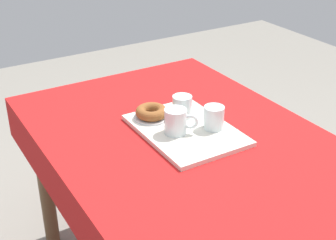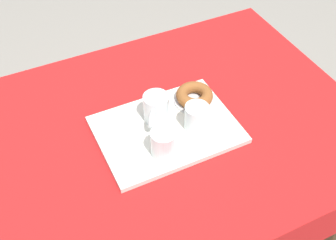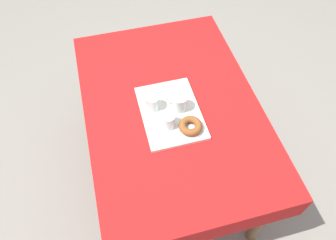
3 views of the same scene
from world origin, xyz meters
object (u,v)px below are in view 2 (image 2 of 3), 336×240
(water_glass_near, at_px, (196,118))
(water_glass_far, at_px, (163,144))
(donut_plate_left, at_px, (194,100))
(sugar_donut_left, at_px, (194,95))
(dining_table, at_px, (150,154))
(tea_mug_left, at_px, (156,109))
(serving_tray, at_px, (167,130))

(water_glass_near, bearing_deg, water_glass_far, -160.02)
(water_glass_far, relative_size, donut_plate_left, 0.65)
(water_glass_near, bearing_deg, sugar_donut_left, 64.36)
(sugar_donut_left, bearing_deg, dining_table, -165.58)
(tea_mug_left, bearing_deg, sugar_donut_left, 7.35)
(dining_table, xyz_separation_m, donut_plate_left, (0.18, 0.05, 0.12))
(water_glass_near, distance_m, sugar_donut_left, 0.11)
(donut_plate_left, bearing_deg, tea_mug_left, -172.65)
(water_glass_near, height_order, sugar_donut_left, water_glass_near)
(dining_table, xyz_separation_m, tea_mug_left, (0.04, 0.03, 0.16))
(dining_table, distance_m, donut_plate_left, 0.22)
(tea_mug_left, distance_m, donut_plate_left, 0.15)
(serving_tray, height_order, donut_plate_left, donut_plate_left)
(tea_mug_left, relative_size, water_glass_near, 1.27)
(serving_tray, relative_size, sugar_donut_left, 3.53)
(water_glass_far, height_order, donut_plate_left, water_glass_far)
(tea_mug_left, distance_m, water_glass_near, 0.13)
(tea_mug_left, xyz_separation_m, water_glass_far, (-0.04, -0.13, -0.00))
(tea_mug_left, height_order, water_glass_far, tea_mug_left)
(sugar_donut_left, bearing_deg, tea_mug_left, -172.65)
(dining_table, distance_m, water_glass_near, 0.21)
(donut_plate_left, height_order, sugar_donut_left, sugar_donut_left)
(sugar_donut_left, bearing_deg, water_glass_far, -140.44)
(serving_tray, height_order, water_glass_near, water_glass_near)
(tea_mug_left, height_order, sugar_donut_left, tea_mug_left)
(donut_plate_left, bearing_deg, serving_tray, -152.87)
(tea_mug_left, bearing_deg, dining_table, -143.78)
(water_glass_far, bearing_deg, dining_table, 89.02)
(water_glass_far, distance_m, sugar_donut_left, 0.24)
(dining_table, bearing_deg, serving_tray, -21.87)
(dining_table, xyz_separation_m, sugar_donut_left, (0.18, 0.05, 0.14))
(dining_table, height_order, donut_plate_left, donut_plate_left)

